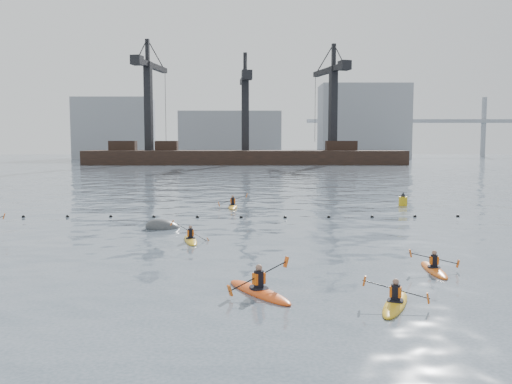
# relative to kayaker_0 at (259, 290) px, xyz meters

# --- Properties ---
(ground) EXTENTS (400.00, 400.00, 0.00)m
(ground) POSITION_rel_kayaker_0_xyz_m (-2.02, -3.88, -0.11)
(ground) COLOR #3A4A54
(ground) RESTS_ON ground
(float_line) EXTENTS (33.24, 0.73, 0.24)m
(float_line) POSITION_rel_kayaker_0_xyz_m (-2.52, 18.66, -0.08)
(float_line) COLOR black
(float_line) RESTS_ON ground
(barge_pier) EXTENTS (72.00, 19.30, 29.50)m
(barge_pier) POSITION_rel_kayaker_0_xyz_m (-2.24, 106.12, 1.78)
(barge_pier) COLOR black
(barge_pier) RESTS_ON ground
(skyline) EXTENTS (141.00, 28.00, 22.00)m
(skyline) POSITION_rel_kayaker_0_xyz_m (0.21, 146.40, 9.14)
(skyline) COLOR gray
(skyline) RESTS_ON ground
(kayaker_0) EXTENTS (2.58, 3.43, 1.29)m
(kayaker_0) POSITION_rel_kayaker_0_xyz_m (0.00, 0.00, 0.00)
(kayaker_0) COLOR #F15116
(kayaker_0) RESTS_ON ground
(kayaker_1) EXTENTS (1.97, 3.11, 1.00)m
(kayaker_1) POSITION_rel_kayaker_0_xyz_m (4.33, -1.41, -0.02)
(kayaker_1) COLOR gold
(kayaker_1) RESTS_ON ground
(kayaker_3) EXTENTS (2.08, 3.03, 1.28)m
(kayaker_3) POSITION_rel_kayaker_0_xyz_m (-3.48, 9.80, -0.02)
(kayaker_3) COLOR gold
(kayaker_3) RESTS_ON ground
(kayaker_4) EXTENTS (2.03, 3.02, 1.00)m
(kayaker_4) POSITION_rel_kayaker_0_xyz_m (7.10, 3.21, -0.02)
(kayaker_4) COLOR orange
(kayaker_4) RESTS_ON ground
(kayaker_5) EXTENTS (2.37, 3.46, 1.25)m
(kayaker_5) POSITION_rel_kayaker_0_xyz_m (-1.81, 24.37, -0.01)
(kayaker_5) COLOR orange
(kayaker_5) RESTS_ON ground
(mooring_buoy) EXTENTS (2.60, 1.84, 1.51)m
(mooring_buoy) POSITION_rel_kayaker_0_xyz_m (-5.60, 13.99, -0.11)
(mooring_buoy) COLOR #393B3D
(mooring_buoy) RESTS_ON ground
(nav_buoy) EXTENTS (0.69, 0.69, 1.25)m
(nav_buoy) POSITION_rel_kayaker_0_xyz_m (11.98, 25.42, 0.27)
(nav_buoy) COLOR gold
(nav_buoy) RESTS_ON ground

